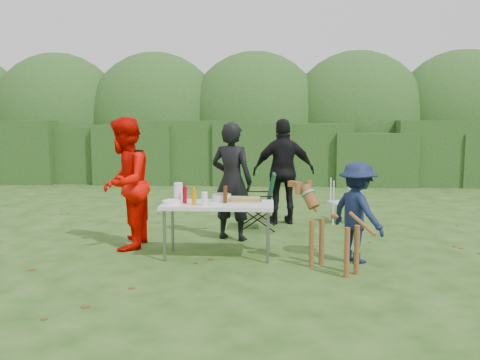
# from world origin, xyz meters

# --- Properties ---
(ground) EXTENTS (80.00, 80.00, 0.00)m
(ground) POSITION_xyz_m (0.00, 0.00, 0.00)
(ground) COLOR #1E4211
(hedge_row) EXTENTS (22.00, 1.40, 1.70)m
(hedge_row) POSITION_xyz_m (0.00, 8.00, 0.85)
(hedge_row) COLOR #23471C
(hedge_row) RESTS_ON ground
(shrub_backdrop) EXTENTS (20.00, 2.60, 3.20)m
(shrub_backdrop) POSITION_xyz_m (0.00, 9.60, 1.60)
(shrub_backdrop) COLOR #3D6628
(shrub_backdrop) RESTS_ON ground
(folding_table) EXTENTS (1.50, 0.70, 0.74)m
(folding_table) POSITION_xyz_m (-0.18, 0.10, 0.69)
(folding_table) COLOR silver
(folding_table) RESTS_ON ground
(person_cook) EXTENTS (0.77, 0.64, 1.83)m
(person_cook) POSITION_xyz_m (-0.07, 1.12, 0.91)
(person_cook) COLOR black
(person_cook) RESTS_ON ground
(person_red_jacket) EXTENTS (0.74, 0.94, 1.90)m
(person_red_jacket) POSITION_xyz_m (-1.57, 0.48, 0.95)
(person_red_jacket) COLOR #DA0800
(person_red_jacket) RESTS_ON ground
(person_black_puffy) EXTENTS (1.15, 0.59, 1.88)m
(person_black_puffy) POSITION_xyz_m (0.76, 2.37, 0.94)
(person_black_puffy) COLOR black
(person_black_puffy) RESTS_ON ground
(child) EXTENTS (0.89, 0.98, 1.32)m
(child) POSITION_xyz_m (1.66, -0.03, 0.66)
(child) COLOR #111C3D
(child) RESTS_ON ground
(dog) EXTENTS (1.08, 1.10, 1.05)m
(dog) POSITION_xyz_m (1.31, -0.46, 0.52)
(dog) COLOR brown
(dog) RESTS_ON ground
(camping_chair) EXTENTS (0.62, 0.62, 0.97)m
(camping_chair) POSITION_xyz_m (0.31, 1.87, 0.48)
(camping_chair) COLOR #153C25
(camping_chair) RESTS_ON ground
(lawn_chair) EXTENTS (0.61, 0.61, 0.82)m
(lawn_chair) POSITION_xyz_m (1.83, 2.46, 0.41)
(lawn_chair) COLOR #4A8CC2
(lawn_chair) RESTS_ON ground
(food_tray) EXTENTS (0.45, 0.30, 0.02)m
(food_tray) POSITION_xyz_m (0.18, 0.27, 0.75)
(food_tray) COLOR #B7B7BA
(food_tray) RESTS_ON folding_table
(focaccia_bread) EXTENTS (0.40, 0.26, 0.04)m
(focaccia_bread) POSITION_xyz_m (0.18, 0.27, 0.78)
(focaccia_bread) COLOR #A1873F
(focaccia_bread) RESTS_ON food_tray
(mustard_bottle) EXTENTS (0.06, 0.06, 0.20)m
(mustard_bottle) POSITION_xyz_m (-0.48, -0.06, 0.84)
(mustard_bottle) COLOR #CD8100
(mustard_bottle) RESTS_ON folding_table
(ketchup_bottle) EXTENTS (0.06, 0.06, 0.22)m
(ketchup_bottle) POSITION_xyz_m (-0.63, 0.07, 0.85)
(ketchup_bottle) COLOR #9A0011
(ketchup_bottle) RESTS_ON folding_table
(beer_bottle) EXTENTS (0.06, 0.06, 0.24)m
(beer_bottle) POSITION_xyz_m (-0.08, 0.12, 0.86)
(beer_bottle) COLOR #47230F
(beer_bottle) RESTS_ON folding_table
(paper_towel_roll) EXTENTS (0.12, 0.12, 0.26)m
(paper_towel_roll) POSITION_xyz_m (-0.74, 0.20, 0.87)
(paper_towel_roll) COLOR white
(paper_towel_roll) RESTS_ON folding_table
(cup_stack) EXTENTS (0.08, 0.08, 0.18)m
(cup_stack) POSITION_xyz_m (-0.34, -0.10, 0.83)
(cup_stack) COLOR white
(cup_stack) RESTS_ON folding_table
(pasta_bowl) EXTENTS (0.26, 0.26, 0.10)m
(pasta_bowl) POSITION_xyz_m (-0.15, 0.28, 0.79)
(pasta_bowl) COLOR silver
(pasta_bowl) RESTS_ON folding_table
(plate_stack) EXTENTS (0.24, 0.24, 0.05)m
(plate_stack) POSITION_xyz_m (-0.80, -0.00, 0.77)
(plate_stack) COLOR white
(plate_stack) RESTS_ON folding_table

